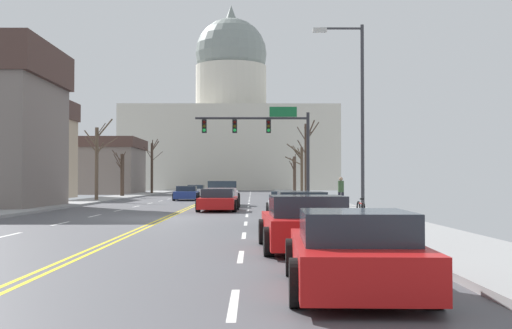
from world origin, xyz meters
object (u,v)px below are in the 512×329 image
at_px(sedan_near_04, 305,225).
at_px(sedan_near_02, 289,206).
at_px(sedan_near_05, 354,253).
at_px(sedan_oncoming_01, 196,191).
at_px(signal_gantry, 267,133).
at_px(street_lamp_right, 356,104).
at_px(bicycle_parked, 361,210).
at_px(pedestrian_00, 341,190).
at_px(sedan_near_01, 218,201).
at_px(sedan_oncoming_00, 187,193).
at_px(pickup_truck_near_00, 222,195).
at_px(sedan_near_03, 301,212).

bearing_deg(sedan_near_04, sedan_near_02, 88.46).
xyz_separation_m(sedan_near_05, sedan_oncoming_01, (-7.20, 54.49, -0.01)).
relative_size(signal_gantry, street_lamp_right, 1.01).
height_order(sedan_oncoming_01, bicycle_parked, sedan_oncoming_01).
height_order(signal_gantry, pedestrian_00, signal_gantry).
xyz_separation_m(sedan_near_01, sedan_near_04, (3.07, -18.92, 0.04)).
bearing_deg(pedestrian_00, sedan_near_02, -110.22).
distance_m(sedan_near_02, sedan_oncoming_00, 25.80).
relative_size(street_lamp_right, pickup_truck_near_00, 1.38).
bearing_deg(sedan_near_02, street_lamp_right, -31.15).
relative_size(sedan_near_02, bicycle_parked, 2.44).
distance_m(sedan_near_02, sedan_oncoming_01, 37.53).
height_order(sedan_near_02, sedan_near_05, sedan_near_05).
bearing_deg(bicycle_parked, sedan_oncoming_00, 109.03).
bearing_deg(sedan_oncoming_01, sedan_near_03, -80.23).
relative_size(signal_gantry, bicycle_parked, 4.47).
height_order(sedan_oncoming_00, bicycle_parked, sedan_oncoming_00).
bearing_deg(sedan_near_02, sedan_near_01, 116.66).
bearing_deg(pedestrian_00, signal_gantry, 120.89).
relative_size(sedan_near_01, sedan_near_02, 1.06).
bearing_deg(sedan_oncoming_00, sedan_near_05, -80.79).
height_order(pickup_truck_near_00, sedan_oncoming_01, pickup_truck_near_00).
distance_m(street_lamp_right, pickup_truck_near_00, 16.72).
bearing_deg(bicycle_parked, sedan_near_05, -100.14).
xyz_separation_m(sedan_near_02, sedan_near_04, (-0.33, -12.16, 0.04)).
xyz_separation_m(sedan_near_04, sedan_oncoming_00, (-6.64, 37.00, -0.04)).
distance_m(signal_gantry, sedan_oncoming_00, 11.26).
relative_size(sedan_near_05, bicycle_parked, 2.50).
xyz_separation_m(signal_gantry, sedan_near_04, (0.25, -28.79, -4.29)).
xyz_separation_m(signal_gantry, pedestrian_00, (4.15, -6.94, -3.81)).
xyz_separation_m(sedan_near_03, sedan_oncoming_01, (-7.33, 42.57, -0.03)).
relative_size(signal_gantry, sedan_oncoming_01, 1.78).
height_order(sedan_near_01, bicycle_parked, sedan_near_01).
relative_size(street_lamp_right, bicycle_parked, 4.41).
bearing_deg(sedan_near_01, signal_gantry, 74.05).
bearing_deg(bicycle_parked, sedan_oncoming_01, 103.95).
bearing_deg(street_lamp_right, sedan_near_05, -99.49).
xyz_separation_m(sedan_near_01, bicycle_parked, (5.98, -9.60, -0.06)).
bearing_deg(sedan_near_01, sedan_oncoming_00, 101.17).
relative_size(street_lamp_right, sedan_oncoming_00, 1.66).
distance_m(pickup_truck_near_00, sedan_near_03, 19.53).
bearing_deg(pickup_truck_near_00, bicycle_parked, -69.51).
relative_size(sedan_near_01, bicycle_parked, 2.59).
relative_size(street_lamp_right, sedan_near_02, 1.81).
distance_m(sedan_near_02, bicycle_parked, 3.83).
bearing_deg(signal_gantry, pickup_truck_near_00, -132.61).
bearing_deg(sedan_near_02, signal_gantry, 91.99).
relative_size(sedan_near_02, sedan_oncoming_00, 0.92).
xyz_separation_m(street_lamp_right, sedan_near_04, (-2.94, -10.58, -4.15)).
height_order(sedan_near_01, sedan_near_02, sedan_near_02).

